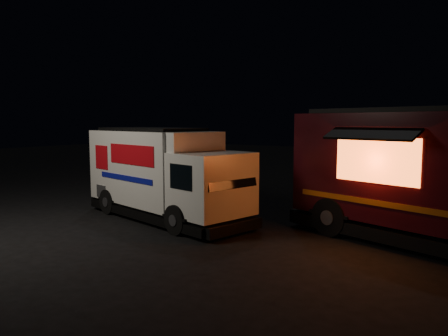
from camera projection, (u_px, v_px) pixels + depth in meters
ground at (169, 231)px, 12.07m from camera, size 80.00×80.00×0.00m
white_truck at (166, 174)px, 13.47m from camera, size 6.55×3.54×2.82m
red_truck at (437, 178)px, 10.49m from camera, size 7.69×4.72×3.36m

